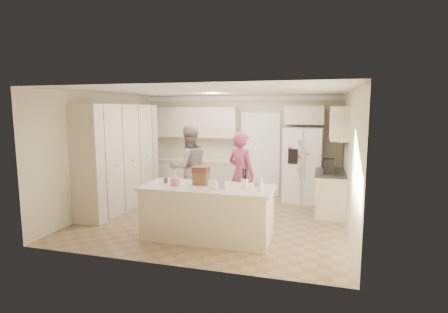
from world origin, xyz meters
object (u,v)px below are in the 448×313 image
(refrigerator, at_px, (303,165))
(dollhouse_body, at_px, (201,178))
(coffee_maker, at_px, (329,166))
(utensil_crock, at_px, (245,184))
(tissue_box, at_px, (175,182))
(island_base, at_px, (207,213))
(teen_girl, at_px, (241,174))
(teen_boy, at_px, (189,167))

(refrigerator, xyz_separation_m, dollhouse_body, (-1.62, -2.86, 0.14))
(coffee_maker, bearing_deg, refrigerator, 118.45)
(utensil_crock, xyz_separation_m, tissue_box, (-1.20, -0.15, -0.00))
(coffee_maker, xyz_separation_m, island_base, (-2.05, -1.90, -0.63))
(tissue_box, distance_m, teen_girl, 1.76)
(teen_girl, bearing_deg, dollhouse_body, 99.16)
(coffee_maker, xyz_separation_m, teen_girl, (-1.78, -0.45, -0.18))
(island_base, height_order, teen_girl, teen_girl)
(island_base, height_order, tissue_box, tissue_box)
(coffee_maker, bearing_deg, teen_girl, -165.84)
(island_base, xyz_separation_m, teen_boy, (-0.97, 1.63, 0.51))
(tissue_box, xyz_separation_m, teen_girl, (0.82, 1.55, -0.10))
(island_base, height_order, utensil_crock, utensil_crock)
(tissue_box, relative_size, teen_girl, 0.08)
(utensil_crock, bearing_deg, teen_boy, 135.66)
(utensil_crock, bearing_deg, dollhouse_body, 176.42)
(tissue_box, bearing_deg, coffee_maker, 37.57)
(utensil_crock, height_order, dollhouse_body, dollhouse_body)
(refrigerator, bearing_deg, utensil_crock, -101.42)
(island_base, bearing_deg, refrigerator, 63.57)
(island_base, xyz_separation_m, teen_girl, (0.27, 1.45, 0.45))
(refrigerator, xyz_separation_m, island_base, (-1.47, -2.96, -0.46))
(tissue_box, relative_size, dollhouse_body, 0.54)
(refrigerator, height_order, teen_boy, teen_boy)
(coffee_maker, bearing_deg, teen_boy, -174.88)
(dollhouse_body, bearing_deg, utensil_crock, -3.58)
(tissue_box, distance_m, dollhouse_body, 0.45)
(refrigerator, xyz_separation_m, utensil_crock, (-0.82, -2.91, 0.10))
(island_base, height_order, teen_boy, teen_boy)
(tissue_box, height_order, teen_girl, teen_girl)
(island_base, relative_size, teen_boy, 1.16)
(teen_boy, bearing_deg, dollhouse_body, 78.96)
(teen_girl, bearing_deg, coffee_maker, -139.34)
(refrigerator, xyz_separation_m, teen_boy, (-2.44, -1.33, 0.05))
(utensil_crock, relative_size, teen_boy, 0.08)
(tissue_box, bearing_deg, island_base, 10.30)
(island_base, bearing_deg, teen_boy, 120.67)
(refrigerator, xyz_separation_m, tissue_box, (-2.02, -3.06, 0.10))
(island_base, distance_m, dollhouse_body, 0.62)
(island_base, relative_size, dollhouse_body, 8.46)
(coffee_maker, relative_size, dollhouse_body, 1.15)
(coffee_maker, xyz_separation_m, dollhouse_body, (-2.20, -1.80, -0.03))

